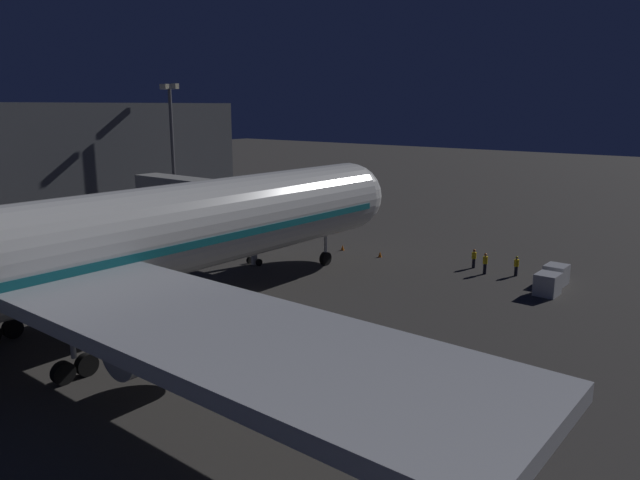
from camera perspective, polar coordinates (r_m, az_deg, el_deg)
ground_plane at (r=44.58m, az=-10.29°, el=-5.81°), size 320.00×320.00×0.00m
airliner_at_gate at (r=36.36m, az=-26.10°, el=-1.77°), size 55.77×66.61×19.54m
jet_bridge at (r=56.82m, az=-9.94°, el=4.18°), size 18.33×3.40×7.34m
apron_floodlight_mast at (r=72.92m, az=-13.81°, el=8.83°), size 2.90×0.50×16.38m
baggage_container_near_belt at (r=48.42m, az=20.73°, el=-3.94°), size 1.60×1.88×1.65m
baggage_container_mid_row at (r=51.50m, az=21.44°, el=-3.07°), size 1.62×1.88×1.59m
ground_crew_by_belt_loader at (r=52.65m, az=15.36°, el=-2.08°), size 0.40×0.40×1.81m
ground_crew_by_tug at (r=54.41m, az=14.37°, el=-1.63°), size 0.40×0.40×1.69m
ground_crew_walking_aft at (r=52.85m, az=18.10°, el=-2.28°), size 0.40×0.40×1.69m
traffic_cone_nose_port at (r=56.89m, az=5.71°, el=-1.35°), size 0.36×0.36×0.55m
traffic_cone_nose_starboard at (r=59.34m, az=2.15°, el=-0.72°), size 0.36×0.36×0.55m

